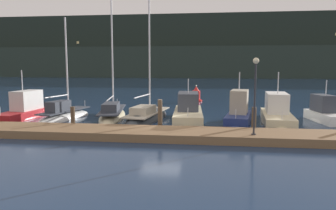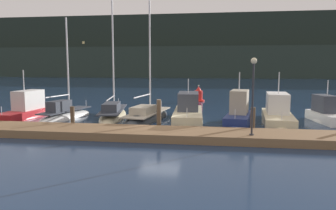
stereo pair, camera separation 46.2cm
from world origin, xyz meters
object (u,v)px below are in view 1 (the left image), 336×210
Objects in this scene: sailboat_berth_3 at (112,115)px; dock_lamppost at (255,84)px; motorboat_berth_8 at (325,117)px; motorboat_berth_5 at (188,116)px; channel_buoy at (196,95)px; motorboat_berth_6 at (238,118)px; motorboat_berth_7 at (277,117)px; sailboat_berth_2 at (64,117)px; motorboat_berth_1 at (24,114)px; sailboat_berth_4 at (147,118)px.

sailboat_berth_3 is 12.57m from dock_lamppost.
sailboat_berth_3 reaches higher than motorboat_berth_8.
motorboat_berth_5 is at bearing 121.98° from dock_lamppost.
channel_buoy is 19.99m from dock_lamppost.
sailboat_berth_3 is 9.68m from motorboat_berth_6.
sailboat_berth_3 reaches higher than motorboat_berth_7.
sailboat_berth_3 is at bearing 20.30° from sailboat_berth_2.
motorboat_berth_7 is 3.53m from motorboat_berth_8.
motorboat_berth_1 reaches higher than motorboat_berth_7.
sailboat_berth_2 is 4.48× the size of channel_buoy.
motorboat_berth_8 is (9.86, 1.17, 0.00)m from motorboat_berth_5.
motorboat_berth_7 is at bearing -63.12° from channel_buoy.
dock_lamppost reaches higher than motorboat_berth_1.
motorboat_berth_8 is at bearing 4.15° from motorboat_berth_1.
sailboat_berth_3 is at bearing -115.93° from channel_buoy.
sailboat_berth_2 is 9.40m from motorboat_berth_5.
motorboat_berth_1 is 9.51m from sailboat_berth_4.
sailboat_berth_2 is at bearing -124.67° from channel_buoy.
motorboat_berth_8 is 15.57m from channel_buoy.
sailboat_berth_2 reaches higher than motorboat_berth_8.
motorboat_berth_1 reaches higher than motorboat_berth_5.
sailboat_berth_4 is at bearing -103.51° from channel_buoy.
motorboat_berth_6 is at bearing -157.98° from motorboat_berth_7.
motorboat_berth_7 is (9.50, 0.27, 0.26)m from sailboat_berth_4.
motorboat_berth_8 is at bearing 51.22° from dock_lamppost.
motorboat_berth_8 is at bearing 0.96° from sailboat_berth_3.
sailboat_berth_3 is 6.06m from motorboat_berth_5.
sailboat_berth_3 reaches higher than motorboat_berth_5.
sailboat_berth_3 is 2.26× the size of motorboat_berth_6.
channel_buoy is at bearing 129.39° from motorboat_berth_8.
sailboat_berth_4 is 2.86× the size of dock_lamppost.
motorboat_berth_8 reaches higher than channel_buoy.
dock_lamppost is (-5.96, -7.42, 2.79)m from motorboat_berth_8.
channel_buoy is (3.10, 12.90, 0.57)m from sailboat_berth_4.
motorboat_berth_7 is at bearing 69.99° from dock_lamppost.
sailboat_berth_2 is at bearing -176.65° from motorboat_berth_7.
sailboat_berth_2 is at bearing -175.48° from motorboat_berth_8.
sailboat_berth_2 is (3.20, 0.11, -0.19)m from motorboat_berth_1.
motorboat_berth_1 is 0.71× the size of sailboat_berth_2.
motorboat_berth_5 is (5.99, -0.90, 0.19)m from sailboat_berth_3.
sailboat_berth_4 is 6.27× the size of channel_buoy.
motorboat_berth_6 is 14.23m from channel_buoy.
motorboat_berth_6 is at bearing -8.75° from sailboat_berth_3.
motorboat_berth_6 is (16.16, -0.11, 0.03)m from motorboat_berth_1.
dock_lamppost reaches higher than motorboat_berth_7.
motorboat_berth_7 is (6.39, 0.57, 0.02)m from motorboat_berth_5.
dock_lamppost is (16.49, -5.79, 2.77)m from motorboat_berth_1.
sailboat_berth_2 reaches higher than motorboat_berth_6.
motorboat_berth_6 is (12.96, -0.21, 0.22)m from sailboat_berth_2.
sailboat_berth_2 is 16.48m from channel_buoy.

